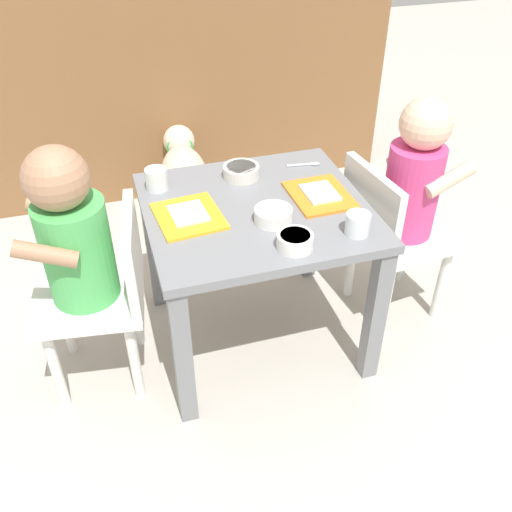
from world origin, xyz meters
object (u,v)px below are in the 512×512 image
Objects in this scene: seated_child_right at (408,189)px; water_cup_left at (157,181)px; food_tray_right at (319,194)px; seated_child_left at (80,246)px; dining_table at (256,233)px; dog at (184,173)px; cereal_bowl_right_side at (241,171)px; spoon_by_left_tray at (307,164)px; food_tray_left at (188,215)px; water_cup_right at (357,225)px; cereal_bowl_left_side at (295,241)px; veggie_bowl_near at (273,215)px.

seated_child_right is 0.70m from water_cup_left.
seated_child_right is 0.27m from food_tray_right.
seated_child_left is 11.74× the size of water_cup_left.
dog is (-0.08, 0.69, -0.17)m from dining_table.
cereal_bowl_right_side is at bearing 160.15° from seated_child_right.
dining_table is 0.19m from cereal_bowl_right_side.
seated_child_left reaches higher than dining_table.
dining_table is at bearing -139.90° from spoon_by_left_tray.
cereal_bowl_right_side is (0.01, 0.16, 0.10)m from dining_table.
seated_child_right is 0.89m from dog.
water_cup_right reaches higher than food_tray_left.
cereal_bowl_right_side is at bearing 40.87° from food_tray_left.
spoon_by_left_tray is at bearing 65.20° from cereal_bowl_left_side.
water_cup_right is 0.36m from spoon_by_left_tray.
seated_child_right reaches higher than cereal_bowl_left_side.
veggie_bowl_near is at bearing -6.91° from seated_child_left.
spoon_by_left_tray is at bearing 80.06° from food_tray_right.
seated_child_right is 11.65× the size of water_cup_left.
seated_child_right is 6.86× the size of cereal_bowl_right_side.
cereal_bowl_left_side is (0.01, -0.12, 0.00)m from veggie_bowl_near.
spoon_by_left_tray reaches higher than dog.
cereal_bowl_right_side reaches higher than dining_table.
water_cup_right is at bearing -142.59° from seated_child_right.
seated_child_right is 0.32m from water_cup_right.
food_tray_right reaches higher than dining_table.
dining_table is 9.60× the size of water_cup_left.
seated_child_right is 6.99× the size of spoon_by_left_tray.
seated_child_right is (0.90, 0.02, -0.01)m from seated_child_left.
food_tray_right is 0.19m from water_cup_right.
water_cup_right reaches higher than cereal_bowl_left_side.
veggie_bowl_near is at bearing -74.99° from dining_table.
dining_table is 0.23m from cereal_bowl_left_side.
cereal_bowl_left_side is at bearing -114.80° from spoon_by_left_tray.
water_cup_right is at bearing -72.60° from dog.
dining_table is 0.82× the size of seated_child_right.
seated_child_left is 3.72× the size of food_tray_right.
cereal_bowl_right_side is at bearing 22.07° from seated_child_left.
dining_table is 6.03× the size of veggie_bowl_near.
veggie_bowl_near reaches higher than food_tray_left.
water_cup_left is 0.44m from spoon_by_left_tray.
dog is at bearing 96.33° from dining_table.
dog is at bearing 107.40° from water_cup_right.
dining_table is at bearing -1.32° from food_tray_left.
food_tray_left is 0.24m from cereal_bowl_right_side.
seated_child_left reaches higher than spoon_by_left_tray.
seated_child_left is 1.01× the size of seated_child_right.
water_cup_left reaches higher than dining_table.
water_cup_left reaches higher than veggie_bowl_near.
cereal_bowl_right_side is (-0.19, 0.35, -0.01)m from water_cup_right.
food_tray_right is at bearing 0.00° from food_tray_left.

